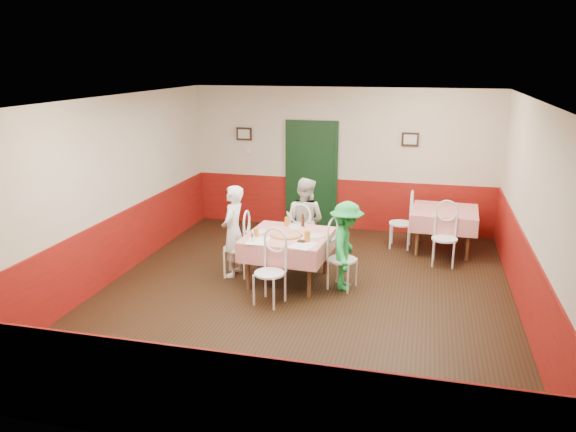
% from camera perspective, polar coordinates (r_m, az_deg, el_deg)
% --- Properties ---
extents(floor, '(7.00, 7.00, 0.00)m').
position_cam_1_polar(floor, '(8.26, 1.54, -8.05)').
color(floor, black).
rests_on(floor, ground).
extents(ceiling, '(7.00, 7.00, 0.00)m').
position_cam_1_polar(ceiling, '(7.57, 1.69, 11.72)').
color(ceiling, white).
rests_on(ceiling, back_wall).
extents(back_wall, '(6.00, 0.10, 2.80)m').
position_cam_1_polar(back_wall, '(11.17, 5.49, 5.73)').
color(back_wall, beige).
rests_on(back_wall, ground).
extents(front_wall, '(6.00, 0.10, 2.80)m').
position_cam_1_polar(front_wall, '(4.63, -7.85, -9.11)').
color(front_wall, beige).
rests_on(front_wall, ground).
extents(left_wall, '(0.10, 7.00, 2.80)m').
position_cam_1_polar(left_wall, '(8.91, -17.60, 2.49)').
color(left_wall, beige).
rests_on(left_wall, ground).
extents(right_wall, '(0.10, 7.00, 2.80)m').
position_cam_1_polar(right_wall, '(7.76, 23.80, -0.04)').
color(right_wall, beige).
rests_on(right_wall, ground).
extents(wainscot_back, '(6.00, 0.03, 1.00)m').
position_cam_1_polar(wainscot_back, '(11.35, 5.36, 1.24)').
color(wainscot_back, maroon).
rests_on(wainscot_back, ground).
extents(wainscot_front, '(6.00, 0.03, 1.00)m').
position_cam_1_polar(wainscot_front, '(5.08, -7.39, -18.30)').
color(wainscot_front, maroon).
rests_on(wainscot_front, ground).
extents(wainscot_left, '(0.03, 7.00, 1.00)m').
position_cam_1_polar(wainscot_left, '(9.14, -17.05, -3.01)').
color(wainscot_left, maroon).
rests_on(wainscot_left, ground).
extents(wainscot_right, '(0.03, 7.00, 1.00)m').
position_cam_1_polar(wainscot_right, '(8.03, 22.99, -6.23)').
color(wainscot_right, maroon).
rests_on(wainscot_right, ground).
extents(door, '(0.96, 0.06, 2.10)m').
position_cam_1_polar(door, '(11.29, 2.38, 4.08)').
color(door, black).
rests_on(door, ground).
extents(picture_left, '(0.32, 0.03, 0.26)m').
position_cam_1_polar(picture_left, '(11.51, -4.48, 8.32)').
color(picture_left, black).
rests_on(picture_left, back_wall).
extents(picture_right, '(0.32, 0.03, 0.26)m').
position_cam_1_polar(picture_right, '(10.94, 12.31, 7.61)').
color(picture_right, black).
rests_on(picture_right, back_wall).
extents(thermostat, '(0.10, 0.03, 0.10)m').
position_cam_1_polar(thermostat, '(11.53, -3.97, 6.58)').
color(thermostat, white).
rests_on(thermostat, back_wall).
extents(main_table, '(1.30, 1.30, 0.77)m').
position_cam_1_polar(main_table, '(8.61, 0.00, -4.33)').
color(main_table, red).
rests_on(main_table, ground).
extents(second_table, '(1.18, 1.18, 0.77)m').
position_cam_1_polar(second_table, '(10.37, 15.51, -1.40)').
color(second_table, red).
rests_on(second_table, ground).
extents(chair_left, '(0.45, 0.45, 0.90)m').
position_cam_1_polar(chair_left, '(8.87, -5.25, -3.28)').
color(chair_left, white).
rests_on(chair_left, ground).
extents(chair_right, '(0.51, 0.51, 0.90)m').
position_cam_1_polar(chair_right, '(8.38, 5.56, -4.43)').
color(chair_right, white).
rests_on(chair_right, ground).
extents(chair_far, '(0.46, 0.46, 0.90)m').
position_cam_1_polar(chair_far, '(9.36, 1.59, -2.19)').
color(chair_far, white).
rests_on(chair_far, ground).
extents(chair_near, '(0.51, 0.51, 0.90)m').
position_cam_1_polar(chair_near, '(7.83, -1.90, -5.84)').
color(chair_near, white).
rests_on(chair_near, ground).
extents(chair_second_a, '(0.44, 0.44, 0.90)m').
position_cam_1_polar(chair_second_a, '(10.35, 11.39, -0.74)').
color(chair_second_a, white).
rests_on(chair_second_a, ground).
extents(chair_second_b, '(0.44, 0.44, 0.90)m').
position_cam_1_polar(chair_second_b, '(9.63, 15.62, -2.26)').
color(chair_second_b, white).
rests_on(chair_second_b, ground).
extents(pizza, '(0.48, 0.48, 0.03)m').
position_cam_1_polar(pizza, '(8.42, -0.18, -1.92)').
color(pizza, '#B74723').
rests_on(pizza, main_table).
extents(plate_left, '(0.27, 0.27, 0.01)m').
position_cam_1_polar(plate_left, '(8.61, -2.79, -1.60)').
color(plate_left, white).
rests_on(plate_left, main_table).
extents(plate_right, '(0.27, 0.27, 0.01)m').
position_cam_1_polar(plate_right, '(8.40, 2.84, -2.05)').
color(plate_right, white).
rests_on(plate_right, main_table).
extents(plate_far, '(0.27, 0.27, 0.01)m').
position_cam_1_polar(plate_far, '(8.84, 0.81, -1.10)').
color(plate_far, white).
rests_on(plate_far, main_table).
extents(glass_a, '(0.07, 0.07, 0.13)m').
position_cam_1_polar(glass_a, '(8.36, -3.25, -1.72)').
color(glass_a, '#BF7219').
rests_on(glass_a, main_table).
extents(glass_b, '(0.09, 0.09, 0.16)m').
position_cam_1_polar(glass_b, '(8.14, 1.97, -2.11)').
color(glass_b, '#BF7219').
rests_on(glass_b, main_table).
extents(glass_c, '(0.08, 0.08, 0.14)m').
position_cam_1_polar(glass_c, '(8.90, -0.11, -0.57)').
color(glass_c, '#BF7219').
rests_on(glass_c, main_table).
extents(beer_bottle, '(0.06, 0.06, 0.19)m').
position_cam_1_polar(beer_bottle, '(8.82, 1.51, -0.54)').
color(beer_bottle, '#381C0A').
rests_on(beer_bottle, main_table).
extents(shaker_a, '(0.04, 0.04, 0.09)m').
position_cam_1_polar(shaker_a, '(8.23, -3.53, -2.15)').
color(shaker_a, silver).
rests_on(shaker_a, main_table).
extents(shaker_b, '(0.04, 0.04, 0.09)m').
position_cam_1_polar(shaker_b, '(8.16, -3.62, -2.32)').
color(shaker_b, silver).
rests_on(shaker_b, main_table).
extents(shaker_c, '(0.04, 0.04, 0.09)m').
position_cam_1_polar(shaker_c, '(8.31, -3.68, -1.98)').
color(shaker_c, '#B23319').
rests_on(shaker_c, main_table).
extents(menu_left, '(0.33, 0.42, 0.00)m').
position_cam_1_polar(menu_left, '(8.21, -3.07, -2.52)').
color(menu_left, white).
rests_on(menu_left, main_table).
extents(menu_right, '(0.40, 0.47, 0.00)m').
position_cam_1_polar(menu_right, '(8.01, 1.60, -2.96)').
color(menu_right, white).
rests_on(menu_right, main_table).
extents(wallet, '(0.12, 0.10, 0.02)m').
position_cam_1_polar(wallet, '(8.14, 1.38, -2.58)').
color(wallet, black).
rests_on(wallet, main_table).
extents(diner_left, '(0.37, 0.55, 1.45)m').
position_cam_1_polar(diner_left, '(8.80, -5.59, -1.54)').
color(diner_left, gray).
rests_on(diner_left, ground).
extents(diner_far, '(0.83, 0.72, 1.45)m').
position_cam_1_polar(diner_far, '(9.32, 1.68, -0.48)').
color(diner_far, gray).
rests_on(diner_far, ground).
extents(diner_right, '(0.55, 0.89, 1.34)m').
position_cam_1_polar(diner_right, '(8.30, 5.94, -3.05)').
color(diner_right, gray).
rests_on(diner_right, ground).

